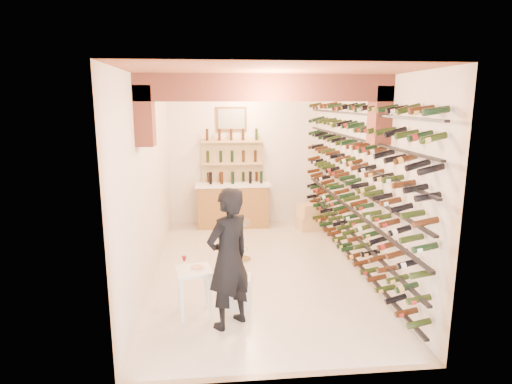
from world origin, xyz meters
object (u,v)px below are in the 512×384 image
(back_counter, at_px, (233,204))
(tasting_table, at_px, (194,277))
(white_stool, at_px, (239,291))
(crate_lower, at_px, (309,223))
(wine_rack, at_px, (348,179))
(person, at_px, (229,259))
(chrome_barstool, at_px, (240,237))

(back_counter, relative_size, tasting_table, 2.14)
(tasting_table, relative_size, white_stool, 1.84)
(crate_lower, bearing_deg, back_counter, 165.23)
(wine_rack, bearing_deg, crate_lower, 93.41)
(crate_lower, bearing_deg, wine_rack, -86.59)
(wine_rack, bearing_deg, person, -138.60)
(wine_rack, distance_m, crate_lower, 2.61)
(back_counter, distance_m, crate_lower, 1.80)
(wine_rack, distance_m, white_stool, 2.70)
(wine_rack, xyz_separation_m, crate_lower, (-0.13, 2.20, -1.40))
(wine_rack, relative_size, white_stool, 13.21)
(wine_rack, height_order, crate_lower, wine_rack)
(back_counter, height_order, chrome_barstool, back_counter)
(back_counter, relative_size, crate_lower, 3.35)
(white_stool, bearing_deg, chrome_barstool, 85.58)
(chrome_barstool, bearing_deg, back_counter, 90.65)
(back_counter, distance_m, chrome_barstool, 2.22)
(person, distance_m, chrome_barstool, 2.34)
(person, xyz_separation_m, crate_lower, (1.96, 4.04, -0.76))
(wine_rack, xyz_separation_m, chrome_barstool, (-1.81, 0.43, -1.11))
(wine_rack, distance_m, back_counter, 3.38)
(tasting_table, bearing_deg, back_counter, 70.18)
(person, bearing_deg, wine_rack, -178.27)
(crate_lower, bearing_deg, person, -115.86)
(wine_rack, bearing_deg, back_counter, 124.66)
(wine_rack, relative_size, crate_lower, 11.23)
(white_stool, height_order, crate_lower, white_stool)
(back_counter, height_order, tasting_table, back_counter)
(tasting_table, relative_size, chrome_barstool, 1.04)
(tasting_table, xyz_separation_m, person, (0.46, -0.32, 0.37))
(person, distance_m, crate_lower, 4.56)
(white_stool, bearing_deg, back_counter, 88.41)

